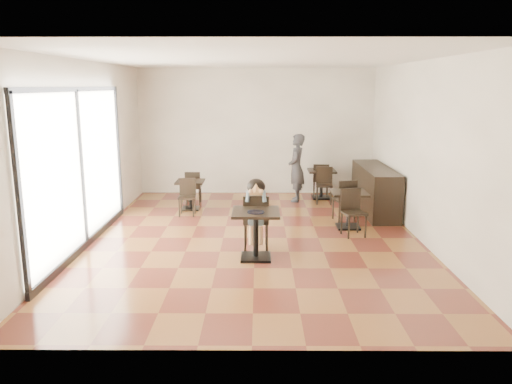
{
  "coord_description": "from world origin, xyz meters",
  "views": [
    {
      "loc": [
        0.07,
        -8.83,
        2.76
      ],
      "look_at": [
        0.02,
        -0.61,
        1.0
      ],
      "focal_mm": 35.0,
      "sensor_mm": 36.0,
      "label": 1
    }
  ],
  "objects_px": {
    "cafe_table_left": "(190,195)",
    "chair_back_b": "(324,186)",
    "child": "(256,214)",
    "adult_patron": "(296,168)",
    "child_table": "(256,235)",
    "chair_left_a": "(194,187)",
    "cafe_table_back": "(321,184)",
    "child_chair": "(256,221)",
    "chair_mid_b": "(354,213)",
    "chair_back_a": "(321,180)",
    "chair_mid_a": "(344,200)",
    "chair_left_b": "(187,198)",
    "cafe_table_mid": "(349,210)"
  },
  "relations": [
    {
      "from": "child_chair",
      "to": "chair_left_a",
      "type": "distance_m",
      "value": 3.63
    },
    {
      "from": "chair_mid_a",
      "to": "chair_left_b",
      "type": "distance_m",
      "value": 3.34
    },
    {
      "from": "chair_left_a",
      "to": "chair_back_b",
      "type": "relative_size",
      "value": 0.92
    },
    {
      "from": "child",
      "to": "chair_back_b",
      "type": "relative_size",
      "value": 1.41
    },
    {
      "from": "chair_left_a",
      "to": "chair_mid_b",
      "type": "bearing_deg",
      "value": 141.46
    },
    {
      "from": "child",
      "to": "chair_back_b",
      "type": "height_order",
      "value": "child"
    },
    {
      "from": "adult_patron",
      "to": "cafe_table_left",
      "type": "relative_size",
      "value": 2.48
    },
    {
      "from": "child_chair",
      "to": "cafe_table_left",
      "type": "relative_size",
      "value": 1.46
    },
    {
      "from": "chair_left_b",
      "to": "cafe_table_mid",
      "type": "bearing_deg",
      "value": -16.39
    },
    {
      "from": "cafe_table_left",
      "to": "chair_left_b",
      "type": "height_order",
      "value": "chair_left_b"
    },
    {
      "from": "cafe_table_back",
      "to": "chair_left_a",
      "type": "relative_size",
      "value": 0.9
    },
    {
      "from": "cafe_table_left",
      "to": "chair_mid_b",
      "type": "bearing_deg",
      "value": -31.55
    },
    {
      "from": "chair_mid_a",
      "to": "chair_left_a",
      "type": "bearing_deg",
      "value": -38.14
    },
    {
      "from": "child",
      "to": "chair_back_a",
      "type": "relative_size",
      "value": 1.41
    },
    {
      "from": "chair_left_b",
      "to": "child",
      "type": "bearing_deg",
      "value": -56.28
    },
    {
      "from": "cafe_table_left",
      "to": "chair_mid_a",
      "type": "height_order",
      "value": "chair_mid_a"
    },
    {
      "from": "child_chair",
      "to": "chair_back_a",
      "type": "xyz_separation_m",
      "value": [
        1.61,
        4.06,
        -0.05
      ]
    },
    {
      "from": "child",
      "to": "chair_mid_b",
      "type": "relative_size",
      "value": 1.38
    },
    {
      "from": "child_table",
      "to": "chair_left_b",
      "type": "height_order",
      "value": "child_table"
    },
    {
      "from": "chair_left_b",
      "to": "chair_mid_a",
      "type": "bearing_deg",
      "value": -7.29
    },
    {
      "from": "cafe_table_back",
      "to": "child_chair",
      "type": "bearing_deg",
      "value": -112.3
    },
    {
      "from": "cafe_table_mid",
      "to": "chair_mid_b",
      "type": "xyz_separation_m",
      "value": [
        0.0,
        -0.55,
        0.07
      ]
    },
    {
      "from": "chair_left_b",
      "to": "child_chair",
      "type": "bearing_deg",
      "value": -56.28
    },
    {
      "from": "child_table",
      "to": "chair_left_a",
      "type": "relative_size",
      "value": 1.01
    },
    {
      "from": "child_chair",
      "to": "chair_left_a",
      "type": "relative_size",
      "value": 1.21
    },
    {
      "from": "cafe_table_left",
      "to": "chair_mid_a",
      "type": "xyz_separation_m",
      "value": [
        3.32,
        -0.94,
        0.11
      ]
    },
    {
      "from": "chair_mid_b",
      "to": "child_chair",
      "type": "bearing_deg",
      "value": -172.56
    },
    {
      "from": "adult_patron",
      "to": "chair_left_a",
      "type": "distance_m",
      "value": 2.51
    },
    {
      "from": "child_table",
      "to": "chair_mid_a",
      "type": "xyz_separation_m",
      "value": [
        1.82,
        2.36,
        0.04
      ]
    },
    {
      "from": "chair_back_a",
      "to": "adult_patron",
      "type": "bearing_deg",
      "value": 40.0
    },
    {
      "from": "chair_left_a",
      "to": "cafe_table_mid",
      "type": "bearing_deg",
      "value": 147.85
    },
    {
      "from": "adult_patron",
      "to": "cafe_table_mid",
      "type": "height_order",
      "value": "adult_patron"
    },
    {
      "from": "child",
      "to": "chair_mid_a",
      "type": "bearing_deg",
      "value": 44.93
    },
    {
      "from": "cafe_table_left",
      "to": "chair_back_b",
      "type": "height_order",
      "value": "chair_back_b"
    },
    {
      "from": "chair_left_b",
      "to": "chair_back_b",
      "type": "height_order",
      "value": "chair_back_b"
    },
    {
      "from": "child_table",
      "to": "chair_mid_b",
      "type": "relative_size",
      "value": 0.91
    },
    {
      "from": "child_table",
      "to": "chair_left_a",
      "type": "height_order",
      "value": "child_table"
    },
    {
      "from": "cafe_table_mid",
      "to": "chair_back_a",
      "type": "bearing_deg",
      "value": 94.33
    },
    {
      "from": "chair_back_b",
      "to": "chair_left_a",
      "type": "bearing_deg",
      "value": -173.43
    },
    {
      "from": "chair_left_a",
      "to": "chair_back_b",
      "type": "bearing_deg",
      "value": -179.46
    },
    {
      "from": "adult_patron",
      "to": "chair_left_a",
      "type": "height_order",
      "value": "adult_patron"
    },
    {
      "from": "child_table",
      "to": "cafe_table_left",
      "type": "relative_size",
      "value": 1.21
    },
    {
      "from": "cafe_table_left",
      "to": "chair_left_a",
      "type": "height_order",
      "value": "chair_left_a"
    },
    {
      "from": "child",
      "to": "adult_patron",
      "type": "xyz_separation_m",
      "value": [
        0.96,
        3.61,
        0.21
      ]
    },
    {
      "from": "child_table",
      "to": "chair_back_a",
      "type": "height_order",
      "value": "chair_back_a"
    },
    {
      "from": "child_chair",
      "to": "chair_mid_b",
      "type": "bearing_deg",
      "value": -158.57
    },
    {
      "from": "child",
      "to": "adult_patron",
      "type": "height_order",
      "value": "adult_patron"
    },
    {
      "from": "chair_left_b",
      "to": "chair_back_b",
      "type": "bearing_deg",
      "value": 19.89
    },
    {
      "from": "child",
      "to": "chair_left_b",
      "type": "distance_m",
      "value": 2.67
    },
    {
      "from": "child_table",
      "to": "cafe_table_back",
      "type": "distance_m",
      "value": 4.74
    }
  ]
}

